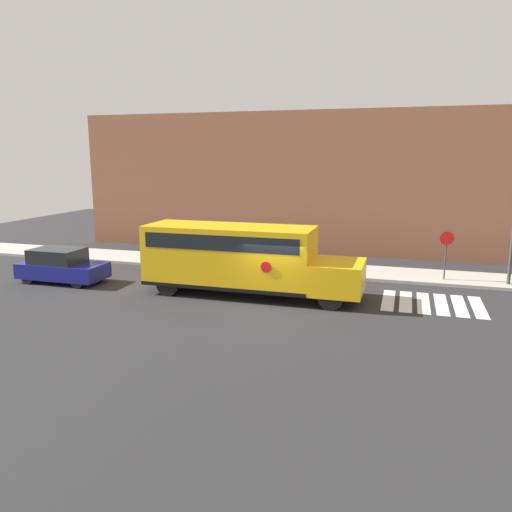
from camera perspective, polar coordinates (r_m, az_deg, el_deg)
ground_plane at (r=20.53m, az=2.07°, el=-5.54°), size 60.00×60.00×0.00m
sidewalk_strip at (r=26.64m, az=5.66°, el=-1.46°), size 44.00×3.00×0.15m
building_backdrop at (r=32.43m, az=8.09°, el=8.36°), size 32.00×4.00×8.64m
crosswalk_stripes at (r=21.86m, az=19.50°, el=-5.13°), size 4.00×3.20×0.01m
school_bus at (r=21.55m, az=-1.84°, el=-0.02°), size 9.42×2.57×3.01m
parked_car at (r=25.67m, az=-21.36°, el=-1.06°), size 4.14×1.84×1.62m
stop_sign at (r=25.28m, az=20.90°, el=0.72°), size 0.65×0.10×2.48m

